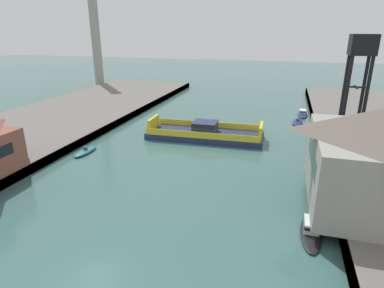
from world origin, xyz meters
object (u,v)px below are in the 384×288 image
moored_boat_near_left (86,151)px  moored_boat_mid_right (311,229)px  moored_boat_mid_left (303,113)px  smokestack_distant_a (94,23)px  moored_boat_near_right (297,122)px  crane_tower (359,67)px  chain_ferry (205,133)px

moored_boat_near_left → moored_boat_mid_right: moored_boat_mid_right is taller
moored_boat_mid_left → smokestack_distant_a: 75.14m
moored_boat_near_right → crane_tower: size_ratio=0.34×
crane_tower → smokestack_distant_a: 91.33m
moored_boat_near_right → smokestack_distant_a: size_ratio=0.14×
smokestack_distant_a → chain_ferry: bearing=-43.2°
chain_ferry → smokestack_distant_a: size_ratio=0.53×
chain_ferry → moored_boat_mid_left: chain_ferry is taller
moored_boat_near_left → moored_boat_mid_left: bearing=45.8°
moored_boat_mid_left → moored_boat_near_left: bearing=-134.2°
moored_boat_near_right → moored_boat_mid_left: 7.74m
moored_boat_near_left → moored_boat_near_right: size_ratio=0.94×
moored_boat_near_right → moored_boat_mid_right: moored_boat_mid_right is taller
chain_ferry → moored_boat_near_right: 22.23m
moored_boat_mid_left → moored_boat_mid_right: 48.17m
moored_boat_near_left → crane_tower: crane_tower is taller
moored_boat_near_right → moored_boat_near_left: bearing=-140.1°
moored_boat_mid_left → smokestack_distant_a: (-67.98, 24.63, 20.46)m
moored_boat_near_right → smokestack_distant_a: (-66.73, 32.26, 20.61)m
moored_boat_near_left → moored_boat_near_right: 43.02m
chain_ferry → smokestack_distant_a: (-50.34, 47.28, 19.93)m
moored_boat_near_left → crane_tower: bearing=6.9°
moored_boat_mid_left → moored_boat_mid_right: (-0.69, -48.17, 0.04)m
smokestack_distant_a → moored_boat_mid_left: bearing=-19.9°
moored_boat_near_left → moored_boat_mid_right: 35.96m
moored_boat_mid_right → smokestack_distant_a: (-67.29, 72.80, 20.42)m
moored_boat_mid_right → crane_tower: crane_tower is taller
moored_boat_mid_right → crane_tower: bearing=73.7°
crane_tower → smokestack_distant_a: (-72.43, 55.22, 6.75)m
moored_boat_near_right → smokestack_distant_a: smokestack_distant_a is taller
chain_ferry → moored_boat_mid_right: 30.64m
moored_boat_near_right → moored_boat_mid_left: bearing=80.7°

